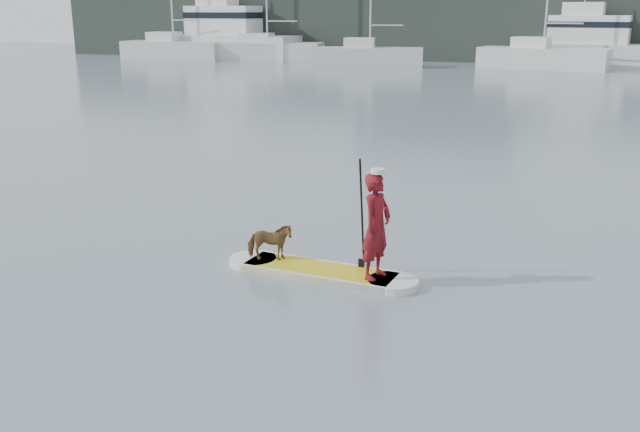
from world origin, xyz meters
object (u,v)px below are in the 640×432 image
(paddleboard, at_px, (320,271))
(motor_yacht_b, at_px, (230,35))
(paddler, at_px, (376,226))
(dog, at_px, (270,242))
(sailboat_b, at_px, (267,49))
(sailboat_d, at_px, (542,56))
(motor_yacht_a, at_px, (596,43))
(sailboat_a, at_px, (173,49))
(sailboat_c, at_px, (369,55))

(paddleboard, bearing_deg, motor_yacht_b, 122.97)
(paddler, distance_m, dog, 1.95)
(paddler, bearing_deg, paddleboard, 99.68)
(dog, distance_m, sailboat_b, 50.66)
(sailboat_d, bearing_deg, motor_yacht_a, 54.25)
(sailboat_a, xyz_separation_m, sailboat_d, (30.72, -1.10, 0.04))
(paddleboard, xyz_separation_m, sailboat_c, (-10.33, 42.92, 0.78))
(motor_yacht_a, bearing_deg, motor_yacht_b, -171.37)
(paddler, relative_size, sailboat_d, 0.12)
(sailboat_c, xyz_separation_m, sailboat_d, (12.43, 1.84, 0.11))
(sailboat_d, bearing_deg, sailboat_a, -171.02)
(dog, bearing_deg, paddler, -114.45)
(sailboat_c, bearing_deg, sailboat_a, 160.52)
(sailboat_a, relative_size, motor_yacht_a, 1.22)
(sailboat_a, distance_m, sailboat_b, 8.40)
(sailboat_d, distance_m, motor_yacht_a, 5.16)
(paddleboard, bearing_deg, sailboat_b, 119.63)
(motor_yacht_b, bearing_deg, motor_yacht_a, 5.69)
(paddleboard, xyz_separation_m, sailboat_d, (2.10, 44.76, 0.90))
(sailboat_b, bearing_deg, sailboat_a, -178.66)
(sailboat_d, distance_m, motor_yacht_b, 26.50)
(sailboat_a, bearing_deg, dog, -59.53)
(motor_yacht_a, bearing_deg, sailboat_d, -128.60)
(sailboat_a, xyz_separation_m, sailboat_c, (18.29, -2.94, -0.07))
(paddler, xyz_separation_m, motor_yacht_b, (-25.13, 48.12, 1.12))
(sailboat_b, bearing_deg, paddleboard, -72.42)
(paddler, relative_size, dog, 2.21)
(sailboat_d, height_order, motor_yacht_a, sailboat_d)
(motor_yacht_a, bearing_deg, sailboat_c, -153.54)
(dog, xyz_separation_m, sailboat_a, (-27.71, 45.76, 0.48))
(motor_yacht_a, bearing_deg, paddleboard, -88.70)
(paddler, xyz_separation_m, sailboat_a, (-29.57, 45.96, -0.04))
(paddleboard, distance_m, sailboat_d, 44.82)
(sailboat_b, height_order, motor_yacht_a, sailboat_b)
(dog, bearing_deg, sailboat_b, 4.28)
(sailboat_a, bearing_deg, sailboat_d, -2.78)
(paddleboard, xyz_separation_m, sailboat_a, (-28.62, 45.86, 0.85))
(dog, height_order, sailboat_d, sailboat_d)
(sailboat_d, bearing_deg, sailboat_c, -160.55)
(sailboat_b, bearing_deg, motor_yacht_a, -2.85)
(motor_yacht_b, bearing_deg, paddleboard, -58.03)
(paddleboard, height_order, dog, dog)
(dog, xyz_separation_m, motor_yacht_a, (6.73, 48.15, 1.31))
(paddleboard, distance_m, sailboat_a, 54.07)
(paddleboard, height_order, sailboat_d, sailboat_d)
(paddleboard, relative_size, dog, 4.37)
(sailboat_c, relative_size, motor_yacht_b, 0.99)
(paddleboard, xyz_separation_m, dog, (-0.92, 0.10, 0.38))
(sailboat_b, distance_m, sailboat_d, 22.49)
(sailboat_a, xyz_separation_m, motor_yacht_a, (34.44, 2.39, 0.83))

